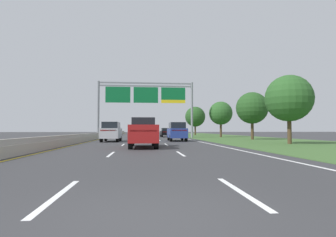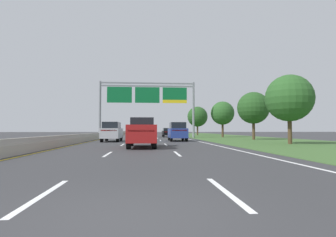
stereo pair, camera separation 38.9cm
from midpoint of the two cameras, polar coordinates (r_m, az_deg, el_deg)
The scene contains 14 objects.
ground_plane at distance 39.14m, azimuth -5.35°, elevation -4.23°, with size 220.00×220.00×0.00m, color #333335.
lane_striping at distance 38.68m, azimuth -5.35°, elevation -4.24°, with size 11.96×106.00×0.01m.
grass_verge_right at distance 41.55m, azimuth 14.32°, elevation -4.04°, with size 14.00×110.00×0.02m, color #3D602D.
median_barrier_concrete at distance 39.68m, azimuth -14.94°, elevation -3.62°, with size 0.60×110.00×0.85m.
overhead_sign_gantry at distance 43.05m, azimuth -4.92°, elevation 4.38°, with size 15.06×0.42×8.87m.
pickup_truck_red at distance 20.13m, azimuth -5.76°, elevation -2.96°, with size 2.02×5.41×2.20m.
car_black_right_lane_sedan at distance 48.56m, azimuth -0.68°, elevation -2.90°, with size 1.88×4.43×1.57m.
car_silver_left_lane_suv at distance 30.26m, azimuth -12.14°, elevation -2.66°, with size 1.97×4.73×2.11m.
car_white_centre_lane_sedan at distance 53.29m, azimuth -5.52°, elevation -2.84°, with size 1.82×4.40×1.57m.
car_blue_right_lane_suv at distance 31.09m, azimuth 1.51°, elevation -2.70°, with size 1.96×4.72×2.11m.
roadside_tree_near at distance 26.90m, azimuth 23.60°, elevation 3.88°, with size 4.21×4.21×6.23m.
roadside_tree_mid at distance 36.94m, azimuth 16.90°, elevation 2.11°, with size 4.11×4.11×6.17m.
roadside_tree_far at distance 47.00m, azimuth 10.75°, elevation 1.10°, with size 3.95×3.95×6.07m.
roadside_tree_distant at distance 63.57m, azimuth 5.54°, elevation 0.38°, with size 4.67×4.67×6.64m.
Camera 1 is at (-0.19, -4.10, 1.30)m, focal length 29.11 mm.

